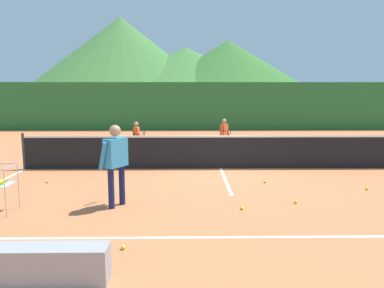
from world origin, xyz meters
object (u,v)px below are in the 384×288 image
object	(u,v)px
tennis_ball_0	(242,208)
courtside_bench	(47,265)
student_0	(137,136)
tennis_ball_3	(123,247)
tennis_ball_4	(296,202)
tennis_ball_8	(47,182)
instructor	(116,158)
tennis_net	(221,152)
tennis_ball_2	(367,189)
student_1	(224,132)
tennis_ball_6	(265,182)

from	to	relation	value
tennis_ball_0	courtside_bench	distance (m)	3.91
student_0	tennis_ball_3	distance (m)	7.65
tennis_ball_4	tennis_ball_8	xyz separation A→B (m)	(-5.70, 1.76, 0.00)
tennis_ball_0	tennis_ball_4	distance (m)	1.22
tennis_ball_0	courtside_bench	bearing A→B (deg)	-135.28
instructor	tennis_ball_4	world-z (taller)	instructor
tennis_ball_3	courtside_bench	size ratio (longest dim) A/B	0.05
instructor	tennis_net	bearing A→B (deg)	55.88
tennis_ball_2	courtside_bench	bearing A→B (deg)	-144.83
student_1	tennis_ball_4	size ratio (longest dim) A/B	17.73
tennis_ball_4	courtside_bench	xyz separation A→B (m)	(-3.94, -3.13, 0.20)
courtside_bench	student_1	bearing A→B (deg)	72.03
tennis_net	instructor	bearing A→B (deg)	-124.12
tennis_ball_6	student_0	bearing A→B (deg)	134.56
tennis_net	instructor	distance (m)	4.29
tennis_net	student_1	size ratio (longest dim) A/B	9.52
instructor	courtside_bench	distance (m)	3.12
tennis_ball_0	tennis_ball_2	size ratio (longest dim) A/B	1.00
instructor	student_0	distance (m)	5.52
tennis_ball_0	tennis_ball_3	xyz separation A→B (m)	(-2.01, -1.80, 0.00)
tennis_net	courtside_bench	xyz separation A→B (m)	(-2.69, -6.54, -0.27)
tennis_ball_4	tennis_ball_8	size ratio (longest dim) A/B	1.00
student_1	tennis_ball_0	xyz separation A→B (m)	(-0.31, -6.76, -0.69)
tennis_ball_8	student_0	bearing A→B (deg)	64.02
student_0	tennis_ball_8	xyz separation A→B (m)	(-1.77, -3.63, -0.68)
tennis_net	courtside_bench	bearing A→B (deg)	-112.37
student_0	tennis_ball_2	distance (m)	7.36
student_0	tennis_ball_6	size ratio (longest dim) A/B	17.50
instructor	student_0	xyz separation A→B (m)	(-0.30, 5.51, -0.26)
student_1	tennis_ball_8	distance (m)	6.73
tennis_ball_3	tennis_ball_6	distance (m)	4.83
student_0	tennis_net	bearing A→B (deg)	-36.40
tennis_ball_2	student_0	bearing A→B (deg)	143.23
instructor	courtside_bench	bearing A→B (deg)	-95.76
student_0	tennis_ball_0	xyz separation A→B (m)	(2.77, -5.78, -0.68)
tennis_ball_3	tennis_ball_8	world-z (taller)	same
tennis_ball_3	tennis_ball_8	distance (m)	4.69
tennis_ball_6	tennis_ball_8	world-z (taller)	same
student_0	tennis_ball_4	xyz separation A→B (m)	(3.93, -5.39, -0.68)
tennis_ball_4	tennis_ball_6	size ratio (longest dim) A/B	1.00
tennis_net	tennis_ball_2	size ratio (longest dim) A/B	168.73
tennis_ball_2	tennis_ball_6	size ratio (longest dim) A/B	1.00
student_0	student_1	size ratio (longest dim) A/B	0.99
courtside_bench	tennis_net	bearing A→B (deg)	67.63
student_1	tennis_ball_8	xyz separation A→B (m)	(-4.85, -4.61, -0.69)
tennis_ball_4	tennis_ball_6	bearing A→B (deg)	99.70
student_0	tennis_ball_6	xyz separation A→B (m)	(3.64, -3.70, -0.68)
student_1	courtside_bench	xyz separation A→B (m)	(-3.08, -9.51, -0.50)
tennis_ball_0	tennis_ball_6	distance (m)	2.25
tennis_ball_0	tennis_ball_6	xyz separation A→B (m)	(0.87, 2.08, 0.00)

